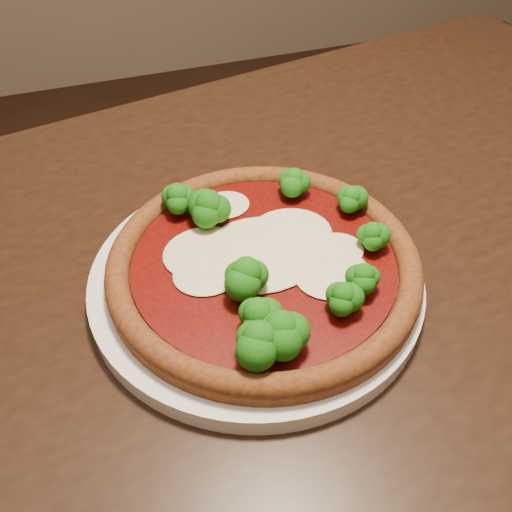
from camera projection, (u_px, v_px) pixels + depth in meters
name	position (u px, v px, depth m)	size (l,w,h in m)	color
dining_table	(297.00, 300.00, 0.67)	(1.34, 0.92, 0.75)	black
plate	(256.00, 280.00, 0.54)	(0.31, 0.31, 0.02)	white
pizza	(265.00, 263.00, 0.52)	(0.29, 0.29, 0.06)	brown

